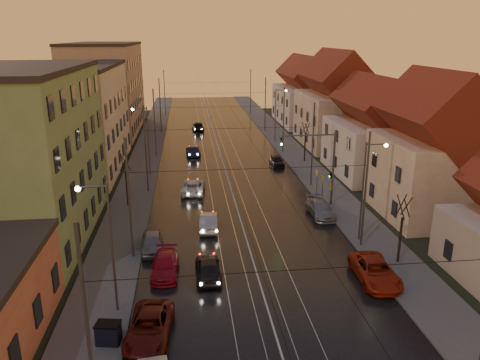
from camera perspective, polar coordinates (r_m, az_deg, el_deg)
name	(u,v)px	position (r m, az deg, el deg)	size (l,w,h in m)	color
ground	(271,322)	(27.77, 3.85, -16.88)	(160.00, 160.00, 0.00)	black
road	(220,153)	(64.62, -2.45, 3.34)	(16.00, 120.00, 0.04)	black
sidewalk_left	(146,154)	(64.71, -11.33, 3.08)	(4.00, 120.00, 0.15)	#4C4C4C
sidewalk_right	(291,150)	(66.05, 6.25, 3.60)	(4.00, 120.00, 0.15)	#4C4C4C
tram_rail_0	(204,153)	(64.50, -4.41, 3.31)	(0.06, 120.00, 0.03)	gray
tram_rail_1	(214,153)	(64.57, -3.14, 3.35)	(0.06, 120.00, 0.03)	gray
tram_rail_2	(226,152)	(64.67, -1.77, 3.39)	(0.06, 120.00, 0.03)	gray
tram_rail_3	(236,152)	(64.80, -0.51, 3.42)	(0.06, 120.00, 0.03)	gray
apartment_left_1	(17,158)	(39.90, -25.55, 2.42)	(10.00, 18.00, 13.00)	#698D59
apartment_left_2	(75,120)	(58.86, -19.46, 6.94)	(10.00, 20.00, 12.00)	beige
apartment_left_3	(106,89)	(82.08, -15.97, 10.64)	(10.00, 24.00, 14.00)	#A28069
house_right_1	(433,156)	(44.40, 22.50, 2.76)	(8.67, 10.20, 10.80)	tan
house_right_2	(375,135)	(55.98, 16.14, 5.34)	(9.18, 12.24, 9.20)	silver
house_right_3	(335,106)	(69.66, 11.56, 8.87)	(9.18, 14.28, 11.50)	tan
house_right_4	(305,96)	(86.90, 7.89, 10.16)	(9.18, 16.32, 10.00)	silver
catenary_pole_l_0	(87,327)	(20.37, -18.14, -16.63)	(0.16, 0.16, 9.00)	#595B60
catenary_pole_l_1	(129,200)	(33.72, -13.35, -2.38)	(0.16, 0.16, 9.00)	#595B60
catenary_pole_r_1	(365,191)	(35.89, 15.03, -1.31)	(0.16, 0.16, 9.00)	#595B60
catenary_pole_l_2	(146,150)	(48.06, -11.41, 3.61)	(0.16, 0.16, 9.00)	#595B60
catenary_pole_r_2	(313,146)	(49.60, 8.84, 4.17)	(0.16, 0.16, 9.00)	#595B60
catenary_pole_l_3	(155,123)	(62.70, -10.36, 6.83)	(0.16, 0.16, 9.00)	#595B60
catenary_pole_r_3	(284,121)	(63.89, 5.34, 7.22)	(0.16, 0.16, 9.00)	#595B60
catenary_pole_l_4	(160,107)	(77.48, -9.70, 8.82)	(0.16, 0.16, 9.00)	#595B60
catenary_pole_r_4	(265,105)	(78.45, 3.10, 9.14)	(0.16, 0.16, 9.00)	#595B60
catenary_pole_l_5	(165,93)	(95.31, -9.17, 10.39)	(0.16, 0.16, 9.00)	#595B60
catenary_pole_r_5	(251,92)	(96.10, 1.30, 10.66)	(0.16, 0.16, 9.00)	#595B60
street_lamp_0	(105,236)	(27.21, -16.08, -6.58)	(1.75, 0.32, 8.00)	#595B60
street_lamp_1	(367,182)	(36.84, 15.26, -0.22)	(1.75, 0.32, 8.00)	#595B60
street_lamp_2	(145,134)	(53.85, -11.48, 5.49)	(1.75, 0.32, 8.00)	#595B60
street_lamp_3	(278,110)	(70.70, 4.59, 8.53)	(1.75, 0.32, 8.00)	#595B60
traffic_light_mast	(323,159)	(43.81, 10.11, 2.50)	(5.30, 0.32, 7.20)	#595B60
bare_tree_0	(126,181)	(44.92, -13.68, -0.17)	(1.09, 1.09, 5.11)	black
bare_tree_1	(401,231)	(34.65, 19.04, -5.92)	(1.09, 1.09, 5.11)	black
bare_tree_2	(305,143)	(59.92, 7.94, 4.50)	(1.09, 1.09, 5.11)	black
driving_car_0	(208,268)	(31.81, -3.90, -10.63)	(1.67, 4.16, 1.42)	black
driving_car_1	(209,221)	(39.23, -3.86, -5.07)	(1.46, 4.17, 1.37)	#A7A6AB
driving_car_2	(193,187)	(48.25, -5.72, -0.80)	(2.23, 4.84, 1.34)	silver
driving_car_3	(193,151)	(63.37, -5.73, 3.58)	(1.85, 4.55, 1.32)	#19244B
driving_car_4	(198,126)	(80.12, -5.16, 6.56)	(1.81, 4.50, 1.53)	black
parked_left_1	(149,327)	(26.58, -10.99, -17.17)	(2.24, 4.87, 1.35)	#56140E
parked_left_2	(165,265)	(32.61, -9.14, -10.24)	(1.77, 4.35, 1.26)	maroon
parked_left_3	(152,242)	(36.02, -10.67, -7.47)	(1.60, 3.97, 1.35)	gray
parked_right_0	(375,271)	(32.58, 16.13, -10.60)	(2.36, 5.13, 1.42)	#AE2811
parked_right_1	(321,209)	(42.58, 9.79, -3.47)	(1.89, 4.65, 1.35)	#96969B
parked_right_2	(277,161)	(58.21, 4.50, 2.34)	(1.47, 3.66, 1.25)	black
dumpster	(108,334)	(26.51, -15.74, -17.59)	(1.20, 0.80, 1.10)	black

